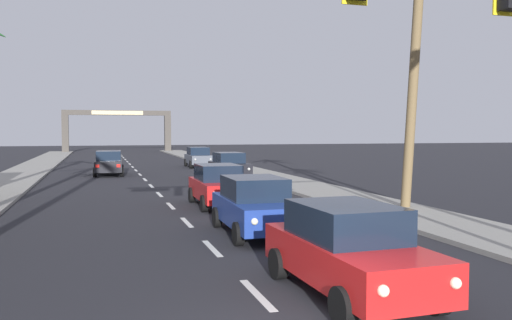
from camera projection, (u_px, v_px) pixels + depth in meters
sidewalk_right at (304, 186)px, 28.88m from camera, size 3.20×110.00×0.14m
lane_markings at (166, 192)px, 26.81m from camera, size 4.28×88.34×0.01m
traffic_signal_mast at (458, 9)px, 8.54m from camera, size 11.09×0.41×6.87m
sedan_lead_at_stop_bar at (348, 249)px, 9.93m from camera, size 2.06×4.49×1.68m
sedan_third_in_queue at (255, 205)px, 15.79m from camera, size 2.00×4.47×1.68m
sedan_fifth_in_queue at (218, 185)px, 21.72m from camera, size 1.97×4.46×1.68m
sedan_oncoming_far at (109, 163)px, 36.80m from camera, size 2.10×4.51×1.68m
sedan_parked_nearest_kerb at (198, 157)px, 45.18m from camera, size 1.98×4.46×1.68m
sedan_parked_mid_kerb at (229, 165)px, 34.00m from camera, size 2.05×4.49×1.68m
palm_right_second at (418, 16)px, 20.31m from camera, size 4.80×4.77×10.25m
town_gateway_arch at (118, 125)px, 77.10m from camera, size 15.18×0.90×6.00m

